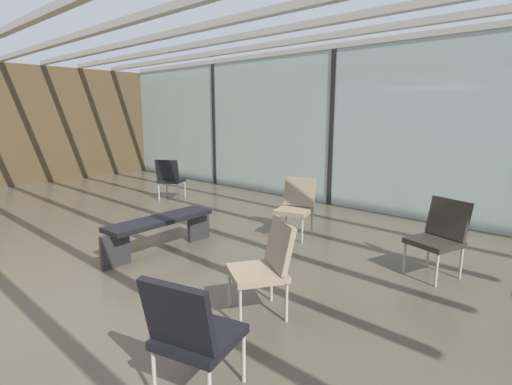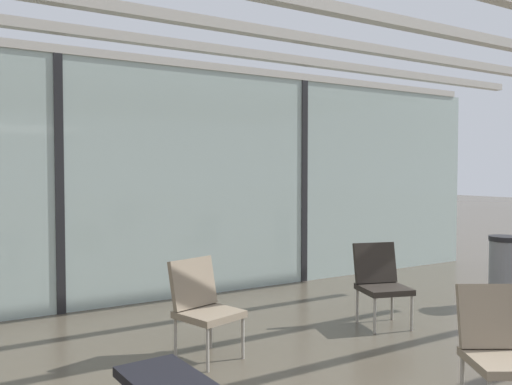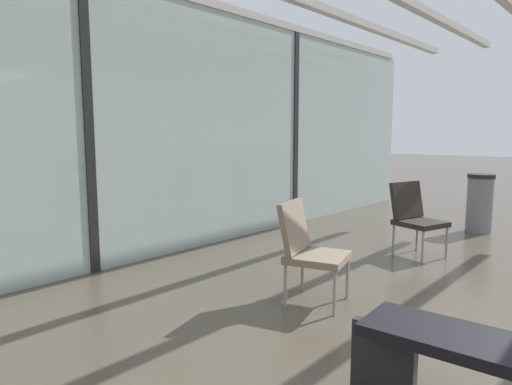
{
  "view_description": "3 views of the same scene",
  "coord_description": "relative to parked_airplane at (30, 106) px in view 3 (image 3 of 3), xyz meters",
  "views": [
    {
      "loc": [
        4.26,
        -1.6,
        1.83
      ],
      "look_at": [
        -0.16,
        3.15,
        0.51
      ],
      "focal_mm": 27.72,
      "sensor_mm": 36.0,
      "label": 1
    },
    {
      "loc": [
        -1.21,
        -1.21,
        1.66
      ],
      "look_at": [
        1.58,
        3.39,
        1.44
      ],
      "focal_mm": 36.99,
      "sensor_mm": 36.0,
      "label": 2
    },
    {
      "loc": [
        -2.3,
        0.87,
        1.44
      ],
      "look_at": [
        0.39,
        3.24,
        0.97
      ],
      "focal_mm": 31.45,
      "sensor_mm": 36.0,
      "label": 3
    }
  ],
  "objects": [
    {
      "name": "glass_curtain_wall",
      "position": [
        -1.68,
        -5.48,
        -0.52
      ],
      "size": [
        14.0,
        0.08,
        3.01
      ],
      "primitive_type": "cube",
      "color": "#A3B7B2",
      "rests_on": "ground"
    },
    {
      "name": "window_mullion_1",
      "position": [
        -1.68,
        -5.48,
        -0.52
      ],
      "size": [
        0.1,
        0.12,
        3.01
      ],
      "primitive_type": "cube",
      "color": "black",
      "rests_on": "ground"
    },
    {
      "name": "window_mullion_2",
      "position": [
        1.82,
        -5.48,
        -0.52
      ],
      "size": [
        0.1,
        0.12,
        3.01
      ],
      "primitive_type": "cube",
      "color": "black",
      "rests_on": "ground"
    },
    {
      "name": "parked_airplane",
      "position": [
        0.0,
        0.0,
        0.0
      ],
      "size": [
        11.11,
        4.05,
        4.05
      ],
      "color": "silver",
      "rests_on": "ground"
    },
    {
      "name": "lounge_chair_1",
      "position": [
        1.19,
        -7.75,
        -1.53
      ],
      "size": [
        0.61,
        0.64,
        0.87
      ],
      "rotation": [
        0.0,
        0.0,
        5.98
      ],
      "color": "#28231E",
      "rests_on": "ground"
    },
    {
      "name": "lounge_chair_2",
      "position": [
        -0.89,
        -7.67,
        -1.53
      ],
      "size": [
        0.61,
        0.64,
        0.87
      ],
      "rotation": [
        0.0,
        0.0,
        0.28
      ],
      "color": "#7F705B",
      "rests_on": "ground"
    },
    {
      "name": "trash_bin",
      "position": [
        3.09,
        -7.96,
        -1.59
      ],
      "size": [
        0.38,
        0.38,
        0.86
      ],
      "color": "slate",
      "rests_on": "ground"
    }
  ]
}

